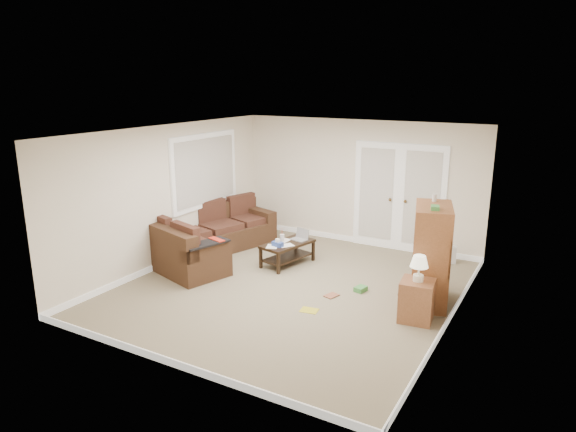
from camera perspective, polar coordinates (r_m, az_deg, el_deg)
The scene contains 17 objects.
floor at distance 8.35m, azimuth 0.39°, elevation -7.97°, with size 5.50×5.50×0.00m, color gray.
ceiling at distance 7.73m, azimuth 0.42°, elevation 9.37°, with size 5.00×5.50×0.02m, color white.
wall_left at distance 9.39m, azimuth -13.06°, elevation 2.24°, with size 0.02×5.50×2.50m, color white.
wall_right at distance 7.12m, azimuth 18.27°, elevation -2.15°, with size 0.02×5.50×2.50m, color white.
wall_back at distance 10.38m, azimuth 7.82°, elevation 3.69°, with size 5.00×0.02×2.50m, color white.
wall_front at distance 5.81m, azimuth -12.96°, elevation -5.60°, with size 5.00×0.02×2.50m, color white.
baseboards at distance 8.33m, azimuth 0.39°, elevation -7.65°, with size 5.00×5.50×0.10m, color white, non-canonical shape.
french_doors at distance 10.12m, azimuth 12.17°, elevation 1.95°, with size 1.80×0.05×2.13m.
window_left at distance 10.05m, azimuth -9.18°, elevation 5.01°, with size 0.05×1.92×1.42m.
sectional_sofa at distance 9.77m, azimuth -9.44°, elevation -2.66°, with size 1.99×3.13×0.84m.
coffee_table at distance 9.30m, azimuth 0.02°, elevation -4.05°, with size 0.72×1.10×0.69m.
tv_armoire at distance 7.87m, azimuth 15.57°, elevation -4.13°, with size 0.74×1.04×1.61m.
side_cabinet at distance 7.38m, azimuth 14.13°, elevation -8.74°, with size 0.50×0.50×0.95m.
space_heater at distance 9.84m, azimuth 17.81°, elevation -4.11°, with size 0.13×0.11×0.32m, color silver.
floor_magazine at distance 7.59m, azimuth 2.38°, elevation -10.42°, with size 0.25×0.20×0.01m, color gold.
floor_greenbox at distance 8.28m, azimuth 8.08°, elevation -8.03°, with size 0.15×0.20×0.08m, color #3F8B3F.
floor_book at distance 8.12m, azimuth 4.42°, elevation -8.64°, with size 0.16×0.22×0.02m, color brown.
Camera 1 is at (3.74, -6.73, 3.25)m, focal length 32.00 mm.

